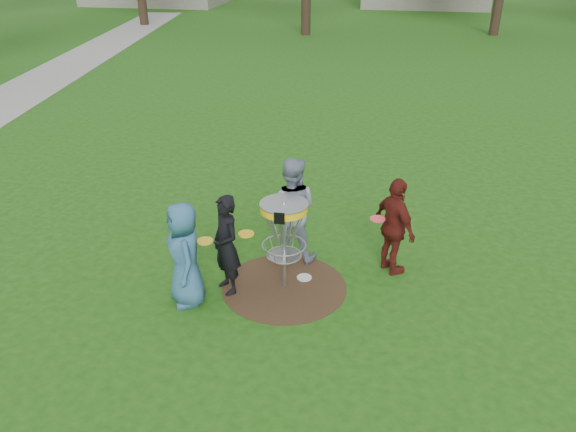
% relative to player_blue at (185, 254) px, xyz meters
% --- Properties ---
extents(ground, '(100.00, 100.00, 0.00)m').
position_rel_player_blue_xyz_m(ground, '(1.24, 0.57, -0.75)').
color(ground, '#19470F').
rests_on(ground, ground).
extents(dirt_patch, '(1.80, 1.80, 0.01)m').
position_rel_player_blue_xyz_m(dirt_patch, '(1.24, 0.57, -0.74)').
color(dirt_patch, '#47331E').
rests_on(dirt_patch, ground).
extents(concrete_path, '(7.75, 39.92, 0.02)m').
position_rel_player_blue_xyz_m(concrete_path, '(-8.76, 8.57, -0.74)').
color(concrete_path, '#9E9E99').
rests_on(concrete_path, ground).
extents(player_blue, '(0.77, 0.87, 1.49)m').
position_rel_player_blue_xyz_m(player_blue, '(0.00, 0.00, 0.00)').
color(player_blue, '#2F5E82').
rests_on(player_blue, ground).
extents(player_black, '(0.62, 0.63, 1.47)m').
position_rel_player_blue_xyz_m(player_black, '(0.47, 0.35, -0.01)').
color(player_black, black).
rests_on(player_black, ground).
extents(player_grey, '(0.82, 0.65, 1.66)m').
position_rel_player_blue_xyz_m(player_grey, '(1.19, 1.40, 0.08)').
color(player_grey, gray).
rests_on(player_grey, ground).
extents(player_maroon, '(0.82, 0.93, 1.50)m').
position_rel_player_blue_xyz_m(player_maroon, '(2.74, 1.28, 0.00)').
color(player_maroon, '#581914').
rests_on(player_maroon, ground).
extents(disc_on_grass, '(0.22, 0.22, 0.02)m').
position_rel_player_blue_xyz_m(disc_on_grass, '(1.49, 0.84, -0.74)').
color(disc_on_grass, silver).
rests_on(disc_on_grass, ground).
extents(disc_golf_basket, '(0.66, 0.67, 1.38)m').
position_rel_player_blue_xyz_m(disc_golf_basket, '(1.24, 0.57, 0.27)').
color(disc_golf_basket, '#9EA0A5').
rests_on(disc_golf_basket, ground).
extents(held_discs, '(2.45, 1.26, 0.14)m').
position_rel_player_blue_xyz_m(held_discs, '(1.17, 0.71, 0.19)').
color(held_discs, yellow).
rests_on(held_discs, ground).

